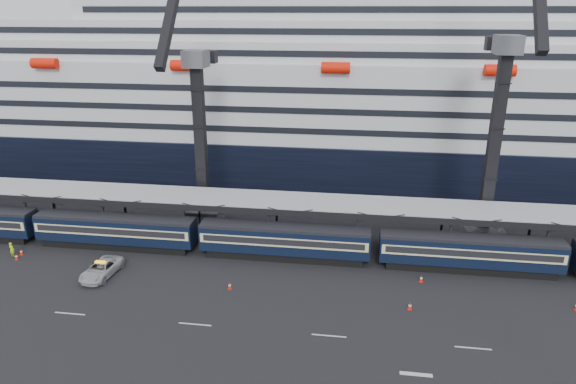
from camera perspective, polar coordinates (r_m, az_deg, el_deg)
name	(u,v)px	position (r m, az deg, el deg)	size (l,w,h in m)	color
ground	(353,312)	(49.39, 7.28, -13.10)	(260.00, 260.00, 0.00)	black
lane_markings	(453,355)	(45.83, 17.82, -16.90)	(111.00, 4.27, 0.02)	beige
train	(314,242)	(57.26, 2.93, -5.57)	(133.05, 3.00, 4.05)	black
canopy	(358,206)	(59.56, 7.81, -1.51)	(130.00, 6.25, 5.53)	#A1A4AA
cruise_ship	(356,98)	(88.74, 7.62, 10.29)	(214.09, 28.84, 34.00)	black
crane_dark_near	(199,134)	(65.05, -9.85, 6.36)	(4.50, 17.75, 35.08)	#52555A
crane_dark_mid	(496,134)	(62.52, 22.15, 6.00)	(4.50, 18.24, 39.64)	#52555A
pickup_truck	(101,269)	(57.98, -20.03, -8.07)	(2.58, 5.60, 1.56)	#A5A8AC
worker	(12,249)	(66.42, -28.35, -5.64)	(0.63, 0.41, 1.73)	#C4FA0D
traffic_cone_a	(16,257)	(65.60, -27.94, -6.36)	(0.37, 0.37, 0.74)	#F61B07
traffic_cone_b	(21,252)	(66.57, -27.52, -5.90)	(0.38, 0.38, 0.75)	#F61B07
traffic_cone_c	(230,285)	(52.75, -6.49, -10.28)	(0.38, 0.38, 0.76)	#F61B07
traffic_cone_d	(421,278)	(55.39, 14.59, -9.27)	(0.39, 0.39, 0.77)	#F61B07
traffic_cone_e	(410,306)	(50.52, 13.39, -12.21)	(0.38, 0.38, 0.75)	#F61B07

